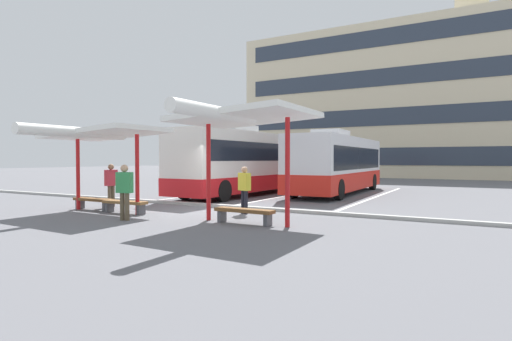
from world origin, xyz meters
name	(u,v)px	position (x,y,z in m)	size (l,w,h in m)	color
ground_plane	(208,210)	(0.00, 0.00, 0.00)	(160.00, 160.00, 0.00)	slate
terminal_building	(394,107)	(0.03, 37.22, 8.08)	(31.78, 14.53, 18.89)	beige
coach_bus_0	(250,163)	(-2.15, 6.95, 1.71)	(2.88, 11.58, 3.69)	silver
coach_bus_1	(338,165)	(1.94, 9.72, 1.58)	(2.74, 10.65, 3.47)	silver
lane_stripe_0	(231,191)	(-4.30, 8.39, 0.00)	(0.16, 14.00, 0.01)	white
lane_stripe_1	(297,194)	(0.00, 8.39, 0.00)	(0.16, 14.00, 0.01)	white
lane_stripe_2	(375,197)	(4.30, 8.39, 0.00)	(0.16, 14.00, 0.01)	white
waiting_shelter_0	(100,135)	(-2.98, -2.42, 2.79)	(4.10, 4.64, 3.06)	red
bench_0	(93,201)	(-3.88, -2.00, 0.34)	(1.79, 0.42, 0.45)	brown
bench_1	(125,204)	(-2.08, -2.12, 0.34)	(1.79, 0.53, 0.45)	brown
waiting_shelter_1	(241,119)	(2.79, -2.22, 3.10)	(3.73, 5.01, 3.37)	red
bench_2	(244,212)	(2.79, -2.04, 0.34)	(1.91, 0.45, 0.45)	brown
platform_kerb	(223,206)	(0.00, 1.03, 0.06)	(44.00, 0.24, 0.12)	#ADADA8
waiting_passenger_0	(125,188)	(-0.83, -3.29, 1.03)	(0.54, 0.32, 1.76)	brown
waiting_passenger_1	(111,182)	(-4.10, -0.95, 1.01)	(0.23, 0.50, 1.73)	brown
waiting_passenger_2	(244,187)	(1.67, -0.12, 0.96)	(0.53, 0.39, 1.66)	black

